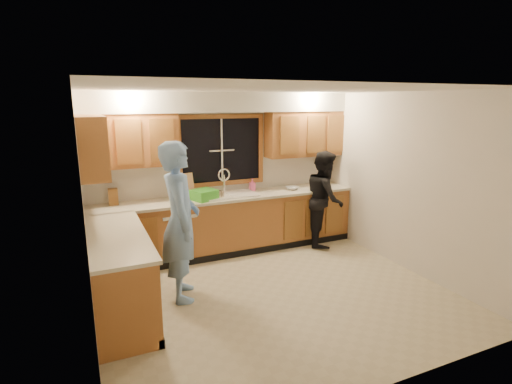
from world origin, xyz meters
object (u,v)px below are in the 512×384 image
(sink, at_px, (229,199))
(dishwasher, at_px, (177,234))
(bowl, at_px, (292,188))
(knife_block, at_px, (113,197))
(stove, at_px, (125,296))
(man, at_px, (180,222))
(soap_bottle, at_px, (252,185))
(dish_crate, at_px, (204,195))
(woman, at_px, (325,198))

(sink, xyz_separation_m, dishwasher, (-0.85, -0.01, -0.45))
(dishwasher, height_order, bowl, bowl)
(bowl, bearing_deg, knife_block, 176.47)
(stove, xyz_separation_m, man, (0.74, 0.62, 0.52))
(dishwasher, height_order, soap_bottle, soap_bottle)
(dish_crate, height_order, bowl, dish_crate)
(stove, xyz_separation_m, bowl, (2.92, 1.79, 0.50))
(sink, distance_m, soap_bottle, 0.54)
(dishwasher, xyz_separation_m, bowl, (1.97, -0.02, 0.54))
(woman, relative_size, soap_bottle, 7.95)
(dish_crate, bearing_deg, dishwasher, 167.05)
(knife_block, bearing_deg, stove, -90.91)
(dishwasher, distance_m, soap_bottle, 1.48)
(woman, bearing_deg, knife_block, 111.59)
(dishwasher, height_order, knife_block, knife_block)
(sink, distance_m, dish_crate, 0.46)
(man, height_order, bowl, man)
(knife_block, xyz_separation_m, soap_bottle, (2.18, 0.04, -0.02))
(woman, distance_m, bowl, 0.56)
(dish_crate, bearing_deg, man, -119.87)
(bowl, bearing_deg, dishwasher, 179.33)
(sink, distance_m, dishwasher, 0.96)
(woman, relative_size, dish_crate, 4.77)
(sink, bearing_deg, knife_block, 175.41)
(sink, relative_size, bowl, 4.18)
(woman, bearing_deg, dish_crate, 113.40)
(dishwasher, height_order, man, man)
(sink, height_order, dishwasher, sink)
(dishwasher, distance_m, bowl, 2.04)
(stove, bearing_deg, woman, 23.82)
(stove, relative_size, man, 0.47)
(sink, relative_size, dishwasher, 1.05)
(man, xyz_separation_m, dish_crate, (0.63, 1.09, 0.03))
(knife_block, relative_size, bowl, 1.15)
(sink, xyz_separation_m, bowl, (1.12, -0.04, 0.08))
(woman, bearing_deg, bowl, 86.40)
(dishwasher, relative_size, bowl, 3.99)
(stove, xyz_separation_m, dish_crate, (1.37, 1.71, 0.55))
(woman, bearing_deg, stove, 143.63)
(sink, relative_size, man, 0.45)
(man, xyz_separation_m, woman, (2.63, 0.87, -0.17))
(dishwasher, xyz_separation_m, woman, (2.42, -0.32, 0.38))
(soap_bottle, bearing_deg, man, -138.21)
(woman, height_order, bowl, woman)
(dishwasher, distance_m, dish_crate, 0.73)
(man, bearing_deg, knife_block, 35.90)
(bowl, bearing_deg, man, -151.86)
(sink, relative_size, stove, 0.96)
(dishwasher, distance_m, man, 1.33)
(dishwasher, relative_size, soap_bottle, 4.12)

